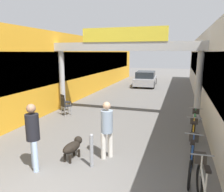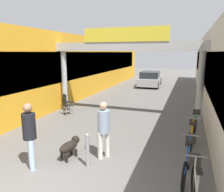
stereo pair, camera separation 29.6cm
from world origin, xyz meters
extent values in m
cube|color=gold|center=(-5.10, 11.00, 2.03)|extent=(3.00, 26.00, 4.06)
cube|color=black|center=(-3.62, 11.00, 2.23)|extent=(0.04, 23.40, 1.62)
cube|color=black|center=(3.62, 11.00, 2.23)|extent=(0.04, 23.40, 1.62)
cylinder|color=#B2B2B2|center=(-3.35, 7.20, 1.54)|extent=(0.28, 0.28, 3.08)
cylinder|color=#B2B2B2|center=(3.35, 7.20, 1.54)|extent=(0.28, 0.28, 3.08)
cube|color=#B2B2B2|center=(0.00, 7.20, 3.28)|extent=(7.40, 0.44, 0.41)
cube|color=yellow|center=(0.00, 7.00, 3.81)|extent=(3.96, 0.10, 0.64)
cylinder|color=#A5BFE0|center=(-1.01, 1.61, 0.41)|extent=(0.20, 0.20, 0.82)
cylinder|color=#A5BFE0|center=(-0.84, 1.44, 0.41)|extent=(0.20, 0.20, 0.82)
cylinder|color=black|center=(-0.93, 1.53, 1.16)|extent=(0.48, 0.48, 0.68)
sphere|color=#8C664C|center=(-0.93, 1.53, 1.65)|extent=(0.33, 0.33, 0.23)
cylinder|color=silver|center=(0.58, 2.61, 0.39)|extent=(0.20, 0.20, 0.78)
cylinder|color=silver|center=(0.73, 2.80, 0.39)|extent=(0.20, 0.20, 0.78)
cylinder|color=#8C9EB2|center=(0.66, 2.71, 1.10)|extent=(0.48, 0.48, 0.64)
sphere|color=tan|center=(0.66, 2.71, 1.56)|extent=(0.31, 0.31, 0.22)
ellipsoid|color=black|center=(-0.26, 2.31, 0.37)|extent=(0.42, 0.75, 0.28)
sphere|color=black|center=(-0.21, 2.62, 0.46)|extent=(0.28, 0.28, 0.24)
sphere|color=white|center=(-0.23, 2.52, 0.35)|extent=(0.20, 0.20, 0.17)
cylinder|color=black|center=(-0.32, 2.53, 0.11)|extent=(0.08, 0.08, 0.23)
cylinder|color=black|center=(-0.14, 2.50, 0.11)|extent=(0.08, 0.08, 0.23)
cylinder|color=black|center=(-0.39, 2.11, 0.11)|extent=(0.08, 0.08, 0.23)
cylinder|color=black|center=(-0.21, 2.08, 0.11)|extent=(0.08, 0.08, 0.23)
torus|color=black|center=(3.09, 1.69, 0.34)|extent=(0.10, 0.67, 0.67)
cube|color=beige|center=(3.12, 1.18, 0.52)|extent=(0.10, 0.94, 0.34)
cylinder|color=beige|center=(3.13, 1.06, 0.74)|extent=(0.03, 0.03, 0.42)
cube|color=black|center=(3.13, 1.06, 0.96)|extent=(0.12, 0.23, 0.05)
cylinder|color=beige|center=(3.09, 1.63, 0.72)|extent=(0.03, 0.03, 0.46)
cylinder|color=gray|center=(3.09, 1.63, 0.96)|extent=(0.46, 0.06, 0.03)
cube|color=#332D28|center=(3.08, 1.83, 0.80)|extent=(0.25, 0.22, 0.20)
torus|color=black|center=(3.00, 2.87, 0.34)|extent=(0.12, 0.67, 0.67)
torus|color=black|center=(2.89, 1.86, 0.34)|extent=(0.12, 0.67, 0.67)
cube|color=#234C9E|center=(2.95, 2.37, 0.52)|extent=(0.13, 0.94, 0.34)
cylinder|color=#234C9E|center=(2.93, 2.25, 0.74)|extent=(0.04, 0.04, 0.42)
cube|color=black|center=(2.93, 2.25, 0.96)|extent=(0.12, 0.23, 0.05)
cylinder|color=#234C9E|center=(2.99, 2.81, 0.72)|extent=(0.04, 0.04, 0.46)
cylinder|color=gray|center=(2.99, 2.81, 0.96)|extent=(0.46, 0.08, 0.03)
cube|color=#332D28|center=(3.01, 3.01, 0.80)|extent=(0.26, 0.22, 0.20)
torus|color=black|center=(3.08, 4.41, 0.34)|extent=(0.10, 0.67, 0.67)
torus|color=black|center=(3.00, 3.39, 0.34)|extent=(0.10, 0.67, 0.67)
cube|color=gold|center=(3.04, 3.90, 0.52)|extent=(0.11, 0.94, 0.34)
cylinder|color=gold|center=(3.03, 3.78, 0.74)|extent=(0.03, 0.03, 0.42)
cube|color=black|center=(3.03, 3.78, 0.96)|extent=(0.12, 0.23, 0.05)
cylinder|color=gold|center=(3.08, 4.35, 0.72)|extent=(0.03, 0.03, 0.46)
cylinder|color=gray|center=(3.08, 4.35, 0.96)|extent=(0.46, 0.06, 0.03)
cube|color=#332D28|center=(3.09, 4.55, 0.80)|extent=(0.25, 0.22, 0.20)
torus|color=black|center=(3.21, 5.71, 0.34)|extent=(0.13, 0.67, 0.67)
torus|color=black|center=(3.08, 4.70, 0.34)|extent=(0.13, 0.67, 0.67)
cube|color=#338C4C|center=(3.14, 5.21, 0.52)|extent=(0.15, 0.94, 0.34)
cylinder|color=#338C4C|center=(3.13, 5.09, 0.74)|extent=(0.04, 0.04, 0.42)
cube|color=black|center=(3.13, 5.09, 0.96)|extent=(0.13, 0.23, 0.05)
cylinder|color=#338C4C|center=(3.20, 5.65, 0.72)|extent=(0.04, 0.04, 0.46)
cylinder|color=gray|center=(3.20, 5.65, 0.96)|extent=(0.46, 0.08, 0.03)
cube|color=#332D28|center=(3.22, 5.85, 0.80)|extent=(0.26, 0.23, 0.20)
cylinder|color=gray|center=(0.44, 2.09, 0.43)|extent=(0.10, 0.10, 0.85)
sphere|color=gray|center=(0.44, 2.09, 0.88)|extent=(0.10, 0.10, 0.10)
cylinder|color=gray|center=(-2.69, 6.52, 0.23)|extent=(0.04, 0.04, 0.45)
cylinder|color=gray|center=(-2.40, 6.33, 0.23)|extent=(0.04, 0.04, 0.45)
cylinder|color=gray|center=(-2.88, 6.24, 0.23)|extent=(0.04, 0.04, 0.45)
cylinder|color=gray|center=(-2.59, 6.05, 0.23)|extent=(0.04, 0.04, 0.45)
cube|color=black|center=(-2.64, 6.29, 0.47)|extent=(0.55, 0.55, 0.04)
cube|color=black|center=(-2.74, 6.14, 0.69)|extent=(0.36, 0.25, 0.40)
cylinder|color=gray|center=(-3.09, 7.20, 0.23)|extent=(0.04, 0.04, 0.45)
cylinder|color=gray|center=(-2.81, 7.01, 0.23)|extent=(0.04, 0.04, 0.45)
cylinder|color=gray|center=(-3.28, 6.92, 0.23)|extent=(0.04, 0.04, 0.45)
cylinder|color=gray|center=(-3.00, 6.73, 0.23)|extent=(0.04, 0.04, 0.45)
cube|color=black|center=(-3.04, 6.96, 0.47)|extent=(0.56, 0.56, 0.04)
cube|color=black|center=(-3.15, 6.82, 0.69)|extent=(0.35, 0.26, 0.40)
cube|color=#99999E|center=(-0.43, 16.93, 0.48)|extent=(1.95, 4.08, 0.60)
cube|color=#1E2328|center=(-0.43, 16.78, 1.06)|extent=(1.68, 2.27, 0.55)
cylinder|color=black|center=(-1.30, 18.34, 0.30)|extent=(0.23, 0.61, 0.60)
cylinder|color=black|center=(0.29, 18.41, 0.30)|extent=(0.23, 0.61, 0.60)
cylinder|color=black|center=(-1.16, 15.44, 0.30)|extent=(0.23, 0.61, 0.60)
cylinder|color=black|center=(0.43, 15.52, 0.30)|extent=(0.23, 0.61, 0.60)
camera|label=1|loc=(2.57, -2.87, 3.02)|focal=35.00mm
camera|label=2|loc=(2.85, -2.78, 3.02)|focal=35.00mm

